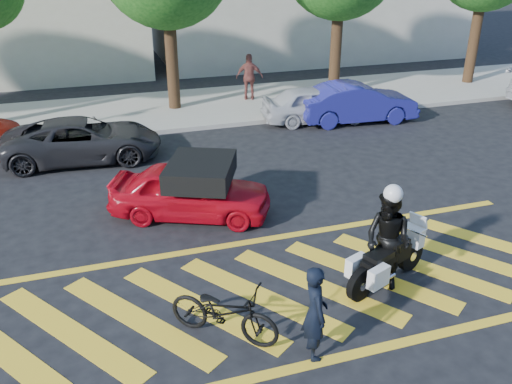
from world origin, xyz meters
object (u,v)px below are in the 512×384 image
object	(u,v)px
bicycle	(224,311)
police_motorcycle	(386,261)
red_convertible	(191,191)
officer_moto	(388,240)
parked_right	(357,103)
parked_mid_right	(316,104)
officer_bike	(315,313)
parked_mid_left	(83,140)

from	to	relation	value
bicycle	police_motorcycle	bearing A→B (deg)	-41.58
bicycle	red_convertible	size ratio (longest dim) A/B	0.51
officer_moto	parked_right	size ratio (longest dim) A/B	0.45
police_motorcycle	parked_right	xyz separation A→B (m)	(4.14, 9.14, 0.17)
police_motorcycle	parked_mid_right	world-z (taller)	parked_mid_right
officer_bike	parked_mid_right	size ratio (longest dim) A/B	0.43
bicycle	parked_mid_left	bearing A→B (deg)	51.75
bicycle	police_motorcycle	distance (m)	3.26
officer_bike	parked_mid_left	xyz separation A→B (m)	(-3.09, 9.61, -0.18)
officer_bike	parked_mid_right	distance (m)	11.89
parked_mid_left	parked_right	bearing A→B (deg)	-80.27
parked_mid_left	bicycle	bearing A→B (deg)	-163.43
officer_bike	police_motorcycle	bearing A→B (deg)	-50.25
officer_bike	police_motorcycle	xyz separation A→B (m)	(2.02, 1.33, -0.28)
parked_mid_right	parked_right	world-z (taller)	parked_right
parked_mid_left	parked_right	size ratio (longest dim) A/B	1.07
officer_moto	bicycle	bearing A→B (deg)	-103.71
bicycle	police_motorcycle	size ratio (longest dim) A/B	0.93
parked_mid_left	parked_mid_right	xyz separation A→B (m)	(7.87, 1.28, 0.02)
bicycle	parked_mid_left	xyz separation A→B (m)	(-1.89, 8.78, 0.12)
bicycle	police_motorcycle	xyz separation A→B (m)	(3.23, 0.50, 0.02)
police_motorcycle	parked_mid_left	size ratio (longest dim) A/B	0.46
bicycle	parked_mid_right	distance (m)	11.71
officer_bike	parked_right	distance (m)	12.14
officer_bike	police_motorcycle	size ratio (longest dim) A/B	0.79
parked_mid_right	bicycle	bearing A→B (deg)	154.66
police_motorcycle	parked_mid_left	bearing A→B (deg)	98.90
officer_moto	parked_mid_right	xyz separation A→B (m)	(2.78, 9.55, -0.31)
bicycle	parked_mid_right	bearing A→B (deg)	8.88
officer_bike	parked_mid_left	world-z (taller)	officer_bike
red_convertible	officer_moto	bearing A→B (deg)	-119.78
red_convertible	parked_mid_left	world-z (taller)	red_convertible
bicycle	red_convertible	bearing A→B (deg)	34.82
bicycle	parked_right	xyz separation A→B (m)	(7.36, 9.64, 0.19)
police_motorcycle	parked_mid_left	distance (m)	9.73
red_convertible	officer_bike	bearing A→B (deg)	-147.05
red_convertible	parked_mid_left	bearing A→B (deg)	50.75
bicycle	officer_moto	xyz separation A→B (m)	(3.21, 0.51, 0.45)
officer_moto	parked_mid_left	world-z (taller)	officer_moto
officer_moto	red_convertible	xyz separation A→B (m)	(-2.84, 3.85, -0.32)
officer_moto	parked_mid_left	distance (m)	9.72
police_motorcycle	red_convertible	xyz separation A→B (m)	(-2.86, 3.86, 0.11)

